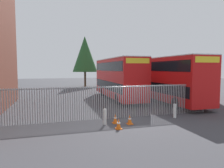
# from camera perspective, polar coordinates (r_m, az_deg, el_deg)

# --- Properties ---
(ground_plane) EXTENTS (100.00, 100.00, 0.00)m
(ground_plane) POSITION_cam_1_polar(r_m,az_deg,el_deg) (21.76, -2.95, -4.48)
(ground_plane) COLOR #3D3D42
(palisade_fence) EXTENTS (14.29, 0.14, 2.35)m
(palisade_fence) POSITION_cam_1_polar(r_m,az_deg,el_deg) (13.72, 1.06, -4.74)
(palisade_fence) COLOR gray
(palisade_fence) RESTS_ON ground
(double_decker_bus_near_gate) EXTENTS (2.54, 10.81, 4.42)m
(double_decker_bus_near_gate) POSITION_cam_1_polar(r_m,az_deg,el_deg) (20.70, 15.16, 1.67)
(double_decker_bus_near_gate) COLOR red
(double_decker_bus_near_gate) RESTS_ON ground
(double_decker_bus_behind_fence_left) EXTENTS (2.54, 10.81, 4.42)m
(double_decker_bus_behind_fence_left) POSITION_cam_1_polar(r_m,az_deg,el_deg) (25.81, 17.35, 2.13)
(double_decker_bus_behind_fence_left) COLOR red
(double_decker_bus_behind_fence_left) RESTS_ON ground
(double_decker_bus_behind_fence_right) EXTENTS (2.54, 10.81, 4.42)m
(double_decker_bus_behind_fence_right) POSITION_cam_1_polar(r_m,az_deg,el_deg) (22.34, 1.70, 2.01)
(double_decker_bus_behind_fence_right) COLOR red
(double_decker_bus_behind_fence_right) RESTS_ON ground
(double_decker_bus_far_back) EXTENTS (2.54, 10.81, 4.42)m
(double_decker_bus_far_back) POSITION_cam_1_polar(r_m,az_deg,el_deg) (38.99, 6.20, 3.01)
(double_decker_bus_far_back) COLOR #B70C0C
(double_decker_bus_far_back) RESTS_ON ground
(bollard_near_left) EXTENTS (0.20, 0.20, 0.95)m
(bollard_near_left) POSITION_cam_1_polar(r_m,az_deg,el_deg) (12.31, -2.00, -9.15)
(bollard_near_left) COLOR silver
(bollard_near_left) RESTS_ON ground
(bollard_center_front) EXTENTS (0.20, 0.20, 0.95)m
(bollard_center_front) POSITION_cam_1_polar(r_m,az_deg,el_deg) (14.58, 17.22, -7.20)
(bollard_center_front) COLOR silver
(bollard_center_front) RESTS_ON ground
(traffic_cone_by_gate) EXTENTS (0.34, 0.34, 0.59)m
(traffic_cone_by_gate) POSITION_cam_1_polar(r_m,az_deg,el_deg) (12.61, 0.92, -9.69)
(traffic_cone_by_gate) COLOR orange
(traffic_cone_by_gate) RESTS_ON ground
(traffic_cone_mid_forecourt) EXTENTS (0.34, 0.34, 0.59)m
(traffic_cone_mid_forecourt) POSITION_cam_1_polar(r_m,az_deg,el_deg) (12.46, 4.99, -9.87)
(traffic_cone_mid_forecourt) COLOR orange
(traffic_cone_mid_forecourt) RESTS_ON ground
(traffic_cone_near_kerb) EXTENTS (0.34, 0.34, 0.59)m
(traffic_cone_near_kerb) POSITION_cam_1_polar(r_m,az_deg,el_deg) (11.48, 1.86, -11.11)
(traffic_cone_near_kerb) COLOR orange
(traffic_cone_near_kerb) RESTS_ON ground
(tree_tall_back) EXTENTS (4.50, 4.50, 9.16)m
(tree_tall_back) POSITION_cam_1_polar(r_m,az_deg,el_deg) (37.62, -7.61, 8.30)
(tree_tall_back) COLOR #4C3823
(tree_tall_back) RESTS_ON ground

